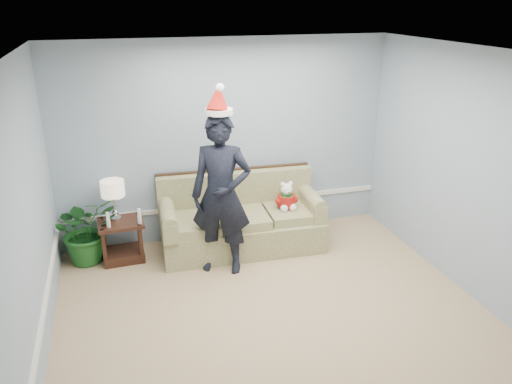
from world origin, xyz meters
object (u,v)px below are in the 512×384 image
Objects in this scene: man at (221,195)px; teddy_bear at (286,199)px; side_table at (123,244)px; table_lamp at (113,190)px; sofa at (241,222)px; houseplant at (86,229)px.

teddy_bear is at bearing 46.02° from man.
teddy_bear is at bearing -4.64° from side_table.
table_lamp is at bearing 122.47° from side_table.
side_table is 1.52m from man.
sofa is 5.62× the size of teddy_bear.
side_table is 0.73m from table_lamp.
sofa reaches higher than houseplant.
side_table is 0.49m from houseplant.
houseplant is at bearing 175.20° from teddy_bear.
side_table is at bearing 176.41° from man.
man is at bearing -22.99° from houseplant.
side_table is 0.65× the size of houseplant.
sofa is 2.46× the size of houseplant.
side_table is 0.29× the size of man.
table_lamp is at bearing -2.10° from houseplant.
table_lamp is 2.23m from teddy_bear.
man is at bearing -26.55° from side_table.
sofa is 1.10× the size of man.
houseplant is 2.59m from teddy_bear.
table_lamp is (-0.05, 0.08, 0.72)m from side_table.
man is (1.60, -0.68, 0.54)m from houseplant.
teddy_bear is (0.97, 0.41, -0.32)m from man.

